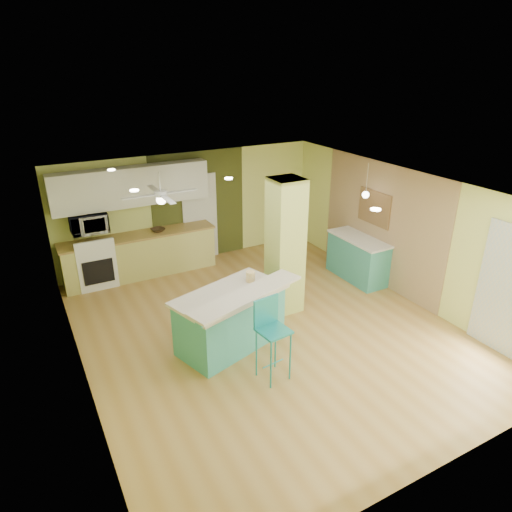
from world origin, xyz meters
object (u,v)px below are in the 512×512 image
Objects in this scene: peninsula at (231,318)px; canister at (250,276)px; side_counter at (358,258)px; bar_stool at (270,326)px; fruit_bowl at (158,230)px.

canister is (0.48, 0.23, 0.53)m from peninsula.
bar_stool is at bearing -149.23° from side_counter.
bar_stool reaches higher than canister.
side_counter is at bearing -1.29° from peninsula.
fruit_bowl is (-0.31, 4.27, 0.13)m from bar_stool.
side_counter is 7.91× the size of canister.
fruit_bowl is at bearing 147.04° from side_counter.
fruit_bowl is (-0.15, 3.30, 0.47)m from peninsula.
bar_stool is 3.83m from side_counter.
side_counter is at bearing 14.20° from canister.
peninsula is at bearing -154.01° from canister.
peninsula is at bearing 92.49° from bar_stool.
bar_stool is 6.93× the size of canister.
bar_stool is at bearing -85.88° from fruit_bowl.
fruit_bowl is at bearing 87.09° from bar_stool.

